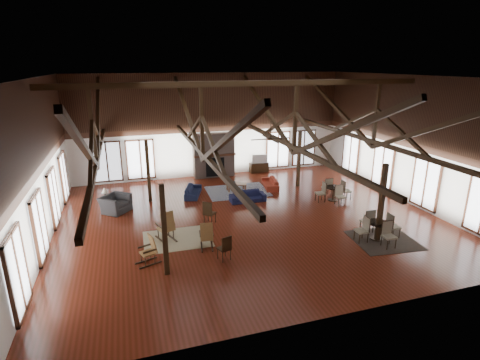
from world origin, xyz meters
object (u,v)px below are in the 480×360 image
object	(u,v)px
sofa_navy_left	(193,191)
tv_console	(259,167)
sofa_orange	(270,183)
coffee_table	(236,184)
sofa_navy_front	(248,196)
armchair	(115,204)
cafe_table_far	(333,191)
cafe_table_near	(378,227)

from	to	relation	value
sofa_navy_left	tv_console	size ratio (longest dim) A/B	1.47
sofa_orange	coffee_table	bearing A→B (deg)	-81.37
sofa_navy_front	armchair	bearing A→B (deg)	175.35
armchair	sofa_navy_front	bearing A→B (deg)	-54.77
sofa_navy_front	cafe_table_far	distance (m)	4.25
sofa_navy_left	tv_console	distance (m)	5.67
armchair	cafe_table_near	xyz separation A→B (m)	(9.67, -5.93, 0.10)
sofa_navy_left	coffee_table	xyz separation A→B (m)	(2.35, 0.10, 0.11)
tv_console	cafe_table_far	bearing A→B (deg)	-73.09
sofa_navy_front	tv_console	xyz separation A→B (m)	(2.31, 4.73, 0.03)
sofa_navy_front	coffee_table	bearing A→B (deg)	92.63
cafe_table_near	cafe_table_far	distance (m)	4.33
sofa_navy_front	cafe_table_near	xyz separation A→B (m)	(3.48, -5.41, 0.23)
cafe_table_far	sofa_navy_front	bearing A→B (deg)	164.67
tv_console	cafe_table_near	bearing A→B (deg)	-83.43
sofa_navy_front	armchair	distance (m)	6.22
sofa_orange	cafe_table_far	xyz separation A→B (m)	(2.25, -2.78, 0.23)
armchair	sofa_navy_left	bearing A→B (deg)	-33.95
sofa_navy_left	cafe_table_near	xyz separation A→B (m)	(5.90, -7.01, 0.24)
armchair	cafe_table_far	xyz separation A→B (m)	(10.28, -1.64, 0.10)
cafe_table_far	tv_console	bearing A→B (deg)	106.91
cafe_table_far	tv_console	size ratio (longest dim) A/B	1.60
coffee_table	cafe_table_near	xyz separation A→B (m)	(3.55, -7.12, 0.13)
sofa_navy_left	sofa_navy_front	bearing A→B (deg)	-104.66
cafe_table_near	tv_console	world-z (taller)	cafe_table_near
sofa_navy_front	sofa_orange	distance (m)	2.47
sofa_navy_left	coffee_table	size ratio (longest dim) A/B	1.40
cafe_table_near	cafe_table_far	xyz separation A→B (m)	(0.61, 4.29, -0.01)
sofa_navy_left	armchair	world-z (taller)	armchair
sofa_navy_left	coffee_table	world-z (taller)	sofa_navy_left
cafe_table_far	tv_console	distance (m)	6.12
cafe_table_near	sofa_navy_left	bearing A→B (deg)	130.07
tv_console	armchair	bearing A→B (deg)	-153.68
sofa_orange	sofa_navy_left	bearing A→B (deg)	-79.09
sofa_orange	cafe_table_near	size ratio (longest dim) A/B	0.91
armchair	cafe_table_far	bearing A→B (deg)	-59.02
sofa_navy_front	coffee_table	size ratio (longest dim) A/B	1.44
sofa_navy_left	cafe_table_far	xyz separation A→B (m)	(6.51, -2.72, 0.23)
cafe_table_far	coffee_table	bearing A→B (deg)	145.80
sofa_navy_left	armchair	xyz separation A→B (m)	(-3.77, -1.08, 0.14)
sofa_navy_left	armchair	size ratio (longest dim) A/B	1.44
cafe_table_near	tv_console	size ratio (longest dim) A/B	1.61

